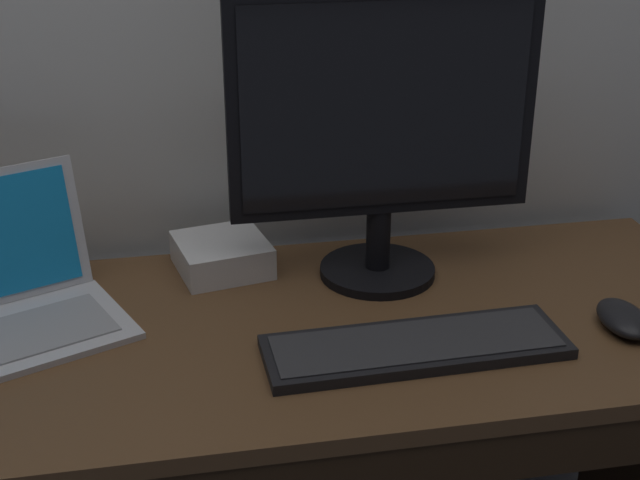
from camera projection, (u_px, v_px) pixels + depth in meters
The scene contains 5 objects.
desk at pixel (270, 452), 1.44m from camera, with size 1.53×0.59×0.74m.
external_monitor at pixel (383, 131), 1.41m from camera, with size 0.50×0.20×0.48m.
wired_keyboard at pixel (415, 346), 1.29m from camera, with size 0.45×0.15×0.02m.
computer_mouse at pixel (623, 318), 1.35m from camera, with size 0.07×0.12×0.03m, color black.
external_drive_box at pixel (222, 255), 1.53m from camera, with size 0.15×0.15×0.05m, color silver.
Camera 1 is at (-0.14, -1.18, 1.42)m, focal length 49.91 mm.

